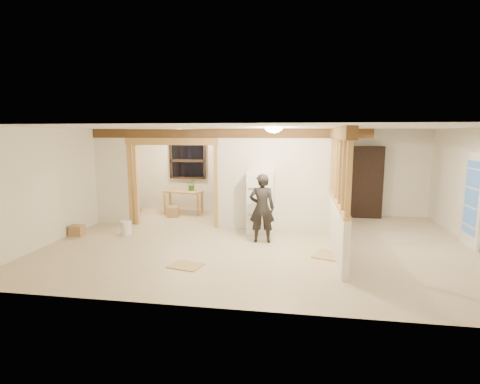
% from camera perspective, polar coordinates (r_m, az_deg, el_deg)
% --- Properties ---
extents(floor, '(9.00, 6.50, 0.01)m').
position_cam_1_polar(floor, '(8.35, 3.07, -7.68)').
color(floor, '#C6B493').
rests_on(floor, ground).
extents(ceiling, '(9.00, 6.50, 0.01)m').
position_cam_1_polar(ceiling, '(8.01, 3.22, 9.77)').
color(ceiling, white).
extents(wall_back, '(9.00, 0.01, 2.50)m').
position_cam_1_polar(wall_back, '(11.30, 4.87, 3.12)').
color(wall_back, silver).
rests_on(wall_back, floor).
extents(wall_front, '(9.00, 0.01, 2.50)m').
position_cam_1_polar(wall_front, '(4.91, -0.82, -4.28)').
color(wall_front, silver).
rests_on(wall_front, floor).
extents(wall_left, '(0.01, 6.50, 2.50)m').
position_cam_1_polar(wall_left, '(9.65, -24.51, 1.38)').
color(wall_left, silver).
rests_on(wall_left, floor).
extents(partition_left_stub, '(0.90, 0.12, 2.50)m').
position_cam_1_polar(partition_left_stub, '(10.44, -18.82, 2.22)').
color(partition_left_stub, white).
rests_on(partition_left_stub, floor).
extents(partition_center, '(2.80, 0.12, 2.50)m').
position_cam_1_polar(partition_center, '(9.25, 5.15, 1.86)').
color(partition_center, white).
rests_on(partition_center, floor).
extents(doorway_frame, '(2.46, 0.14, 2.20)m').
position_cam_1_polar(doorway_frame, '(9.80, -10.21, 1.26)').
color(doorway_frame, tan).
rests_on(doorway_frame, floor).
extents(header_beam_back, '(7.00, 0.18, 0.22)m').
position_cam_1_polar(header_beam_back, '(9.35, -2.20, 8.90)').
color(header_beam_back, brown).
rests_on(header_beam_back, ceiling).
extents(header_beam_right, '(0.18, 3.30, 0.22)m').
position_cam_1_polar(header_beam_right, '(7.60, 15.11, 8.64)').
color(header_beam_right, brown).
rests_on(header_beam_right, ceiling).
extents(pony_wall, '(0.12, 3.20, 1.00)m').
position_cam_1_polar(pony_wall, '(7.83, 14.56, -5.25)').
color(pony_wall, white).
rests_on(pony_wall, floor).
extents(stud_partition, '(0.14, 3.20, 1.32)m').
position_cam_1_polar(stud_partition, '(7.64, 14.90, 3.23)').
color(stud_partition, tan).
rests_on(stud_partition, pony_wall).
extents(window_back, '(1.12, 0.10, 1.10)m').
position_cam_1_polar(window_back, '(11.68, -8.01, 4.73)').
color(window_back, black).
rests_on(window_back, wall_back).
extents(french_door, '(0.12, 0.86, 2.00)m').
position_cam_1_polar(french_door, '(9.21, 31.95, -1.05)').
color(french_door, white).
rests_on(french_door, floor).
extents(ceiling_dome_main, '(0.36, 0.36, 0.16)m').
position_cam_1_polar(ceiling_dome_main, '(7.48, 5.14, 9.67)').
color(ceiling_dome_main, '#FFEABF').
rests_on(ceiling_dome_main, ceiling).
extents(ceiling_dome_util, '(0.32, 0.32, 0.14)m').
position_cam_1_polar(ceiling_dome_util, '(10.79, -8.98, 9.32)').
color(ceiling_dome_util, '#FFEABF').
rests_on(ceiling_dome_util, ceiling).
extents(hanging_bulb, '(0.07, 0.07, 0.07)m').
position_cam_1_polar(hanging_bulb, '(9.98, -7.43, 7.68)').
color(hanging_bulb, '#FFD88C').
rests_on(hanging_bulb, ceiling).
extents(refrigerator, '(0.63, 0.61, 1.52)m').
position_cam_1_polar(refrigerator, '(8.99, 3.21, -1.47)').
color(refrigerator, white).
rests_on(refrigerator, floor).
extents(woman, '(0.59, 0.41, 1.53)m').
position_cam_1_polar(woman, '(8.19, 3.35, -2.46)').
color(woman, black).
rests_on(woman, floor).
extents(work_table, '(1.20, 0.77, 0.70)m').
position_cam_1_polar(work_table, '(11.32, -8.58, -1.55)').
color(work_table, tan).
rests_on(work_table, floor).
extents(potted_plant, '(0.33, 0.29, 0.35)m').
position_cam_1_polar(potted_plant, '(11.25, -7.37, 1.11)').
color(potted_plant, '#29612A').
rests_on(potted_plant, work_table).
extents(shop_vac, '(0.43, 0.43, 0.53)m').
position_cam_1_polar(shop_vac, '(11.98, -15.87, -1.62)').
color(shop_vac, '#A70813').
rests_on(shop_vac, floor).
extents(bookshelf, '(1.02, 0.34, 2.03)m').
position_cam_1_polar(bookshelf, '(11.21, 18.32, 1.45)').
color(bookshelf, black).
rests_on(bookshelf, floor).
extents(bucket, '(0.28, 0.28, 0.32)m').
position_cam_1_polar(bucket, '(9.31, -16.96, -5.26)').
color(bucket, silver).
rests_on(bucket, floor).
extents(box_util_a, '(0.42, 0.37, 0.33)m').
position_cam_1_polar(box_util_a, '(10.52, -2.62, -3.26)').
color(box_util_a, '#A07A4D').
rests_on(box_util_a, floor).
extents(box_util_b, '(0.38, 0.38, 0.30)m').
position_cam_1_polar(box_util_b, '(10.99, -10.11, -2.95)').
color(box_util_b, '#A07A4D').
rests_on(box_util_b, floor).
extents(box_front, '(0.32, 0.26, 0.25)m').
position_cam_1_polar(box_front, '(9.61, -23.59, -5.40)').
color(box_front, '#A07A4D').
rests_on(box_front, floor).
extents(floor_panel_near, '(0.77, 0.77, 0.02)m').
position_cam_1_polar(floor_panel_near, '(7.64, 13.64, -9.38)').
color(floor_panel_near, tan).
rests_on(floor_panel_near, floor).
extents(floor_panel_far, '(0.64, 0.56, 0.02)m').
position_cam_1_polar(floor_panel_far, '(6.96, -8.26, -11.05)').
color(floor_panel_far, tan).
rests_on(floor_panel_far, floor).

